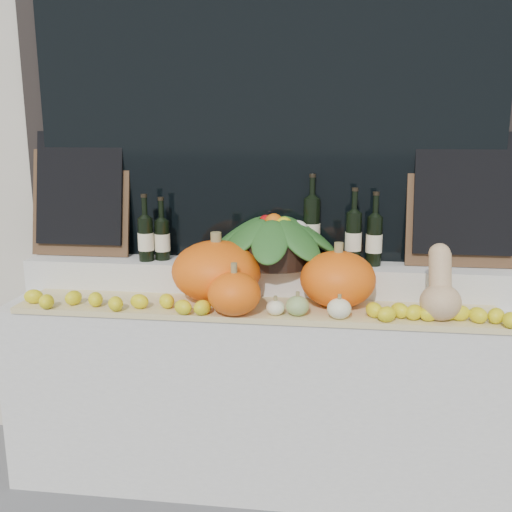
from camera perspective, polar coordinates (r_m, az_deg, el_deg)
storefront_facade at (r=3.28m, az=1.92°, el=22.89°), size 7.00×0.94×4.50m
display_sill at (r=2.80m, az=0.20°, el=-13.36°), size 2.30×0.55×0.88m
rear_tier at (r=2.75m, az=0.60°, el=-2.21°), size 2.30×0.25×0.16m
straw_bedding at (r=2.51m, az=-0.15°, el=-5.32°), size 2.10×0.32×0.02m
pumpkin_left at (r=2.56m, az=-3.97°, el=-1.51°), size 0.49×0.49×0.27m
pumpkin_right at (r=2.50m, az=8.18°, el=-2.29°), size 0.37×0.37×0.24m
pumpkin_center at (r=2.38m, az=-2.19°, el=-3.78°), size 0.26×0.26×0.18m
butternut_squash at (r=2.44m, az=17.95°, el=-3.26°), size 0.17×0.22×0.30m
decorative_gourds at (r=2.37m, az=0.64°, el=-4.66°), size 0.55×0.14×0.17m
lemon_heap at (r=2.39m, az=-0.49°, el=-5.13°), size 2.20×0.16×0.06m
produce_bowl at (r=2.69m, az=1.79°, el=1.78°), size 0.63×0.63×0.25m
wine_bottle_far_left at (r=2.79m, az=-10.96°, el=1.75°), size 0.08×0.08×0.32m
wine_bottle_near_left at (r=2.80m, az=-9.36°, el=1.68°), size 0.08×0.08×0.31m
wine_bottle_tall at (r=2.73m, az=5.57°, el=2.70°), size 0.08×0.08×0.42m
wine_bottle_near_right at (r=2.68m, az=9.70°, el=1.78°), size 0.08×0.08×0.36m
wine_bottle_far_right at (r=2.70m, az=11.72°, el=1.58°), size 0.08×0.08×0.34m
chalkboard_left at (r=2.99m, az=-17.16°, el=6.22°), size 0.50×0.15×0.61m
chalkboard_right at (r=2.79m, az=20.00°, el=5.58°), size 0.50×0.15×0.61m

